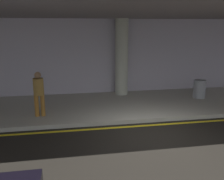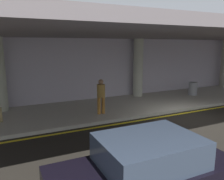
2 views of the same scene
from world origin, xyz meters
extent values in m
plane|color=black|center=(0.00, 0.00, 0.00)|extent=(60.00, 60.00, 0.00)
cube|color=#B5B2A2|center=(0.00, 3.10, 0.07)|extent=(26.00, 4.20, 0.15)
cube|color=yellow|center=(0.00, 0.74, 0.00)|extent=(26.00, 0.14, 0.01)
cylinder|color=#B2B3A0|center=(0.00, 4.69, 1.97)|extent=(0.62, 0.62, 3.65)
cube|color=slate|center=(0.00, 2.60, 3.95)|extent=(28.00, 13.20, 0.30)
cube|color=#B7AFBC|center=(0.00, 5.35, 1.90)|extent=(26.00, 0.30, 3.80)
cylinder|color=#9B6324|center=(-3.80, 2.03, 0.56)|extent=(0.16, 0.16, 0.82)
cylinder|color=#9A6526|center=(-3.58, 2.03, 0.56)|extent=(0.16, 0.16, 0.82)
cylinder|color=olive|center=(-3.69, 2.03, 1.28)|extent=(0.38, 0.38, 0.62)
sphere|color=#8C6647|center=(-3.69, 2.03, 1.71)|extent=(0.24, 0.24, 0.24)
cylinder|color=gray|center=(3.47, 3.37, 0.57)|extent=(0.56, 0.56, 0.85)
camera|label=1|loc=(-2.67, -7.51, 3.40)|focal=41.44mm
camera|label=2|loc=(-7.77, -7.78, 3.40)|focal=36.68mm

